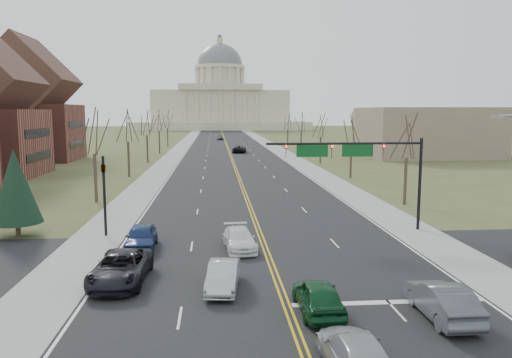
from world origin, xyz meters
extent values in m
plane|color=#4A4C26|center=(0.00, 0.00, 0.00)|extent=(600.00, 600.00, 0.00)
cube|color=black|center=(0.00, 110.00, 0.01)|extent=(20.00, 380.00, 0.01)
cube|color=black|center=(0.00, 6.00, 0.01)|extent=(120.00, 14.00, 0.01)
cube|color=gray|center=(-12.00, 110.00, 0.01)|extent=(4.00, 380.00, 0.03)
cube|color=gray|center=(12.00, 110.00, 0.01)|extent=(4.00, 380.00, 0.03)
cube|color=gold|center=(0.00, 110.00, 0.01)|extent=(0.42, 380.00, 0.01)
cube|color=silver|center=(-9.80, 110.00, 0.01)|extent=(0.15, 380.00, 0.01)
cube|color=silver|center=(9.80, 110.00, 0.01)|extent=(0.15, 380.00, 0.01)
cube|color=silver|center=(5.00, -1.00, 0.01)|extent=(9.50, 0.50, 0.01)
cube|color=beige|center=(0.00, 250.00, 2.00)|extent=(90.00, 60.00, 4.00)
cube|color=beige|center=(0.00, 250.00, 12.00)|extent=(70.00, 40.00, 16.00)
cube|color=beige|center=(0.00, 229.50, 21.50)|extent=(42.00, 3.00, 3.00)
cylinder|color=beige|center=(0.00, 250.00, 26.00)|extent=(24.00, 24.00, 12.00)
cylinder|color=beige|center=(0.00, 250.00, 32.80)|extent=(27.00, 27.00, 1.60)
ellipsoid|color=slate|center=(0.00, 250.00, 33.60)|extent=(24.00, 24.00, 22.80)
cylinder|color=beige|center=(0.00, 250.00, 46.50)|extent=(3.20, 3.20, 3.00)
sphere|color=slate|center=(0.00, 250.00, 48.80)|extent=(2.40, 2.40, 2.40)
cylinder|color=black|center=(12.50, 13.50, 3.60)|extent=(0.24, 0.24, 7.20)
cylinder|color=black|center=(6.50, 13.50, 6.80)|extent=(12.00, 0.18, 0.18)
imported|color=black|center=(9.50, 13.50, 6.25)|extent=(0.35, 0.40, 1.10)
sphere|color=#FF0C0C|center=(9.50, 13.35, 6.60)|extent=(0.18, 0.18, 0.18)
imported|color=black|center=(5.50, 13.50, 6.25)|extent=(0.35, 0.40, 1.10)
sphere|color=#FF0C0C|center=(5.50, 13.35, 6.60)|extent=(0.18, 0.18, 0.18)
imported|color=black|center=(2.00, 13.50, 6.25)|extent=(0.35, 0.40, 1.10)
sphere|color=#FF0C0C|center=(2.00, 13.35, 6.60)|extent=(0.18, 0.18, 0.18)
cube|color=#0C4C1E|center=(7.50, 13.50, 6.25)|extent=(2.40, 0.12, 0.90)
cube|color=#0C4C1E|center=(4.00, 13.50, 6.25)|extent=(2.40, 0.12, 0.90)
cylinder|color=black|center=(-11.50, 13.50, 3.00)|extent=(0.20, 0.20, 6.00)
imported|color=black|center=(-11.50, 13.50, 5.20)|extent=(0.32, 0.36, 0.99)
cube|color=gray|center=(10.50, 0.00, 8.95)|extent=(0.60, 0.25, 0.15)
cylinder|color=#3A2E22|center=(15.50, 24.00, 2.34)|extent=(0.32, 0.32, 4.68)
cylinder|color=#3A2E22|center=(-15.50, 28.00, 2.48)|extent=(0.32, 0.32, 4.95)
cylinder|color=#3A2E22|center=(15.50, 44.00, 2.34)|extent=(0.32, 0.32, 4.68)
cylinder|color=#3A2E22|center=(-15.50, 48.00, 2.48)|extent=(0.32, 0.32, 4.95)
cylinder|color=#3A2E22|center=(15.50, 64.00, 2.34)|extent=(0.32, 0.32, 4.68)
cylinder|color=#3A2E22|center=(-15.50, 68.00, 2.48)|extent=(0.32, 0.32, 4.95)
cylinder|color=#3A2E22|center=(15.50, 84.00, 2.34)|extent=(0.32, 0.32, 4.68)
cylinder|color=#3A2E22|center=(-15.50, 88.00, 2.48)|extent=(0.32, 0.32, 4.95)
cylinder|color=#3A2E22|center=(15.50, 104.00, 2.34)|extent=(0.32, 0.32, 4.68)
cylinder|color=#3A2E22|center=(-15.50, 108.00, 2.48)|extent=(0.32, 0.32, 4.95)
cylinder|color=#3A2E22|center=(-18.00, 14.00, 0.50)|extent=(0.36, 0.36, 1.00)
cone|color=black|center=(-18.00, 14.00, 3.75)|extent=(3.64, 3.64, 5.50)
cube|color=black|center=(-28.45, 50.00, 2.85)|extent=(0.10, 9.80, 1.20)
cube|color=black|center=(-28.45, 50.00, 6.17)|extent=(0.10, 9.80, 1.20)
cube|color=brown|center=(-38.00, 74.00, 5.25)|extent=(17.00, 14.00, 10.50)
cube|color=#482F24|center=(-38.00, 74.00, 14.75)|extent=(17.00, 14.28, 17.00)
cube|color=black|center=(-29.45, 74.00, 3.15)|extent=(0.10, 9.80, 1.20)
cube|color=black|center=(-29.45, 74.00, 6.83)|extent=(0.10, 9.80, 1.20)
cube|color=#796656|center=(40.00, 76.00, 5.00)|extent=(25.00, 20.00, 10.00)
imported|color=#0E4020|center=(1.33, -1.92, 0.79)|extent=(1.90, 4.61, 1.56)
imported|color=#4D4F54|center=(6.73, -2.98, 0.83)|extent=(1.75, 4.97, 1.64)
imported|color=#A4A6AC|center=(1.53, -7.42, 0.75)|extent=(2.16, 5.14, 1.48)
imported|color=#A6AAAE|center=(-2.98, 1.44, 0.73)|extent=(1.98, 4.49, 1.43)
imported|color=black|center=(-8.47, 2.93, 0.83)|extent=(2.97, 6.02, 1.64)
imported|color=white|center=(-1.75, 9.02, 0.71)|extent=(2.35, 4.93, 1.39)
imported|color=navy|center=(-8.34, 9.62, 0.83)|extent=(2.08, 4.87, 1.64)
imported|color=black|center=(2.23, 88.50, 0.84)|extent=(3.49, 6.29, 1.66)
imported|color=#57595F|center=(-1.49, 139.66, 0.78)|extent=(2.25, 4.68, 1.54)
camera|label=1|loc=(-3.35, -23.58, 9.21)|focal=35.00mm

